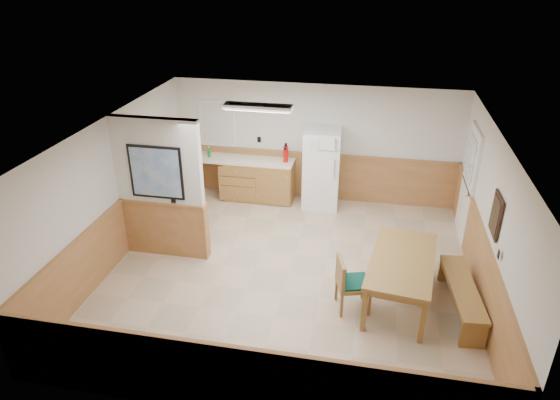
% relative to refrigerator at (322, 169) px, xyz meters
% --- Properties ---
extents(ground, '(6.00, 6.00, 0.00)m').
position_rel_refrigerator_xyz_m(ground, '(-0.20, -2.63, -0.83)').
color(ground, tan).
rests_on(ground, ground).
extents(ceiling, '(6.00, 6.00, 0.02)m').
position_rel_refrigerator_xyz_m(ceiling, '(-0.20, -2.63, 1.67)').
color(ceiling, white).
rests_on(ceiling, back_wall).
extents(back_wall, '(6.00, 0.02, 2.50)m').
position_rel_refrigerator_xyz_m(back_wall, '(-0.20, 0.37, 0.42)').
color(back_wall, silver).
rests_on(back_wall, ground).
extents(right_wall, '(0.02, 6.00, 2.50)m').
position_rel_refrigerator_xyz_m(right_wall, '(2.80, -2.63, 0.42)').
color(right_wall, silver).
rests_on(right_wall, ground).
extents(left_wall, '(0.02, 6.00, 2.50)m').
position_rel_refrigerator_xyz_m(left_wall, '(-3.20, -2.63, 0.42)').
color(left_wall, silver).
rests_on(left_wall, ground).
extents(wainscot_back, '(6.00, 0.04, 1.00)m').
position_rel_refrigerator_xyz_m(wainscot_back, '(-0.20, 0.35, -0.33)').
color(wainscot_back, '#B96F4A').
rests_on(wainscot_back, ground).
extents(wainscot_right, '(0.04, 6.00, 1.00)m').
position_rel_refrigerator_xyz_m(wainscot_right, '(2.78, -2.63, -0.33)').
color(wainscot_right, '#B96F4A').
rests_on(wainscot_right, ground).
extents(wainscot_left, '(0.04, 6.00, 1.00)m').
position_rel_refrigerator_xyz_m(wainscot_left, '(-3.18, -2.63, -0.33)').
color(wainscot_left, '#B96F4A').
rests_on(wainscot_left, ground).
extents(partition_wall, '(1.50, 0.20, 2.50)m').
position_rel_refrigerator_xyz_m(partition_wall, '(-2.45, -2.43, 0.40)').
color(partition_wall, silver).
rests_on(partition_wall, ground).
extents(kitchen_counter, '(2.20, 0.61, 1.00)m').
position_rel_refrigerator_xyz_m(kitchen_counter, '(-1.41, 0.05, -0.37)').
color(kitchen_counter, '#AB7B3D').
rests_on(kitchen_counter, ground).
extents(exterior_door, '(0.07, 1.02, 2.15)m').
position_rel_refrigerator_xyz_m(exterior_door, '(2.76, -0.73, 0.22)').
color(exterior_door, white).
rests_on(exterior_door, ground).
extents(kitchen_window, '(0.80, 0.04, 1.00)m').
position_rel_refrigerator_xyz_m(kitchen_window, '(-2.30, 0.35, 0.72)').
color(kitchen_window, white).
rests_on(kitchen_window, back_wall).
extents(wall_painting, '(0.04, 0.50, 0.60)m').
position_rel_refrigerator_xyz_m(wall_painting, '(2.76, -2.93, 0.72)').
color(wall_painting, black).
rests_on(wall_painting, right_wall).
extents(fluorescent_fixture, '(1.20, 0.30, 0.09)m').
position_rel_refrigerator_xyz_m(fluorescent_fixture, '(-1.00, -1.33, 1.61)').
color(fluorescent_fixture, white).
rests_on(fluorescent_fixture, ceiling).
extents(refrigerator, '(0.77, 0.74, 1.67)m').
position_rel_refrigerator_xyz_m(refrigerator, '(0.00, 0.00, 0.00)').
color(refrigerator, white).
rests_on(refrigerator, ground).
extents(dining_table, '(1.14, 1.93, 0.75)m').
position_rel_refrigerator_xyz_m(dining_table, '(1.58, -3.04, -0.18)').
color(dining_table, olive).
rests_on(dining_table, ground).
extents(dining_bench, '(0.51, 1.69, 0.45)m').
position_rel_refrigerator_xyz_m(dining_bench, '(2.48, -3.12, -0.49)').
color(dining_bench, olive).
rests_on(dining_bench, ground).
extents(dining_chair, '(0.76, 0.61, 0.85)m').
position_rel_refrigerator_xyz_m(dining_chair, '(0.81, -3.37, -0.34)').
color(dining_chair, olive).
rests_on(dining_chair, ground).
extents(fire_extinguisher, '(0.11, 0.11, 0.42)m').
position_rel_refrigerator_xyz_m(fire_extinguisher, '(-0.77, 0.07, 0.25)').
color(fire_extinguisher, red).
rests_on(fire_extinguisher, kitchen_counter).
extents(soap_bottle, '(0.08, 0.08, 0.20)m').
position_rel_refrigerator_xyz_m(soap_bottle, '(-2.44, 0.04, 0.16)').
color(soap_bottle, '#167B2A').
rests_on(soap_bottle, kitchen_counter).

